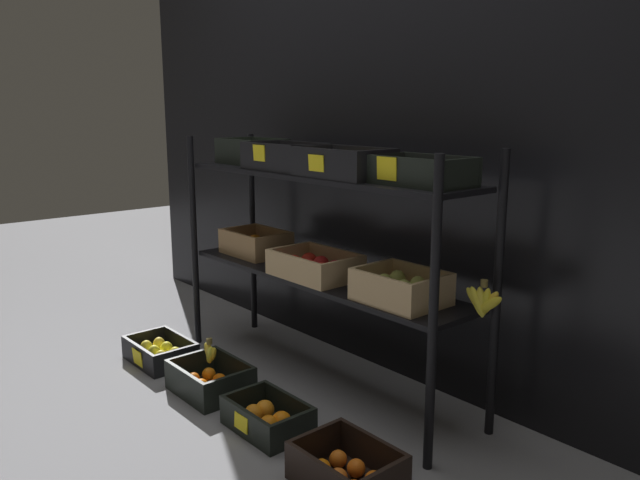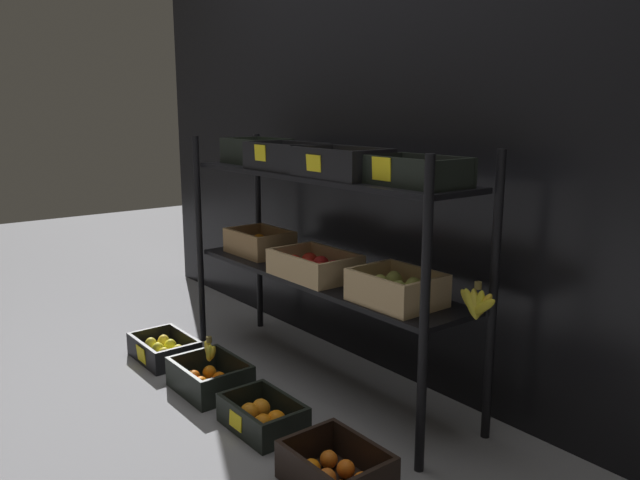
% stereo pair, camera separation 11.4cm
% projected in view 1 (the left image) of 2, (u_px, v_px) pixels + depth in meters
% --- Properties ---
extents(ground_plane, '(10.00, 10.00, 0.00)m').
position_uv_depth(ground_plane, '(320.00, 380.00, 2.76)').
color(ground_plane, gray).
extents(storefront_wall, '(3.91, 0.12, 2.20)m').
position_uv_depth(storefront_wall, '(384.00, 125.00, 2.78)').
color(storefront_wall, black).
rests_on(storefront_wall, ground_plane).
extents(display_rack, '(1.65, 0.38, 1.04)m').
position_uv_depth(display_rack, '(319.00, 220.00, 2.61)').
color(display_rack, black).
rests_on(display_rack, ground_plane).
extents(crate_ground_lemon, '(0.34, 0.24, 0.11)m').
position_uv_depth(crate_ground_lemon, '(160.00, 353.00, 2.96)').
color(crate_ground_lemon, black).
rests_on(crate_ground_lemon, ground_plane).
extents(crate_ground_tangerine, '(0.33, 0.25, 0.13)m').
position_uv_depth(crate_ground_tangerine, '(211.00, 382.00, 2.64)').
color(crate_ground_tangerine, black).
rests_on(crate_ground_tangerine, ground_plane).
extents(crate_ground_orange, '(0.32, 0.22, 0.11)m').
position_uv_depth(crate_ground_orange, '(267.00, 418.00, 2.33)').
color(crate_ground_orange, black).
rests_on(crate_ground_orange, ground_plane).
extents(crate_ground_right_tangerine, '(0.32, 0.25, 0.13)m').
position_uv_depth(crate_ground_right_tangerine, '(347.00, 472.00, 1.98)').
color(crate_ground_right_tangerine, black).
rests_on(crate_ground_right_tangerine, ground_plane).
extents(banana_bunch_loose, '(0.11, 0.04, 0.11)m').
position_uv_depth(banana_bunch_loose, '(210.00, 353.00, 2.61)').
color(banana_bunch_loose, brown).
rests_on(banana_bunch_loose, crate_ground_tangerine).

